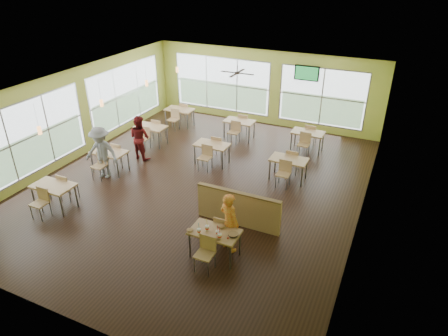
% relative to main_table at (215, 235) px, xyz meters
% --- Properties ---
extents(room, '(12.00, 12.04, 3.20)m').
position_rel_main_table_xyz_m(room, '(-2.00, 3.00, 0.97)').
color(room, black).
rests_on(room, ground).
extents(window_bays, '(9.24, 10.24, 2.38)m').
position_rel_main_table_xyz_m(window_bays, '(-4.65, 6.08, 0.85)').
color(window_bays, white).
rests_on(window_bays, room).
extents(main_table, '(1.22, 1.52, 0.87)m').
position_rel_main_table_xyz_m(main_table, '(0.00, 0.00, 0.00)').
color(main_table, tan).
rests_on(main_table, floor).
extents(half_wall_divider, '(2.40, 0.14, 1.04)m').
position_rel_main_table_xyz_m(half_wall_divider, '(0.00, 1.45, -0.11)').
color(half_wall_divider, tan).
rests_on(half_wall_divider, floor).
extents(dining_tables, '(6.92, 8.72, 0.87)m').
position_rel_main_table_xyz_m(dining_tables, '(-3.05, 4.71, -0.00)').
color(dining_tables, tan).
rests_on(dining_tables, floor).
extents(pendant_lights, '(0.11, 7.31, 0.86)m').
position_rel_main_table_xyz_m(pendant_lights, '(-5.20, 3.68, 1.82)').
color(pendant_lights, '#2D2119').
rests_on(pendant_lights, ceiling).
extents(ceiling_fan, '(1.25, 1.25, 0.29)m').
position_rel_main_table_xyz_m(ceiling_fan, '(-2.00, 6.00, 2.32)').
color(ceiling_fan, '#2D2119').
rests_on(ceiling_fan, ceiling).
extents(tv_backwall, '(1.00, 0.07, 0.60)m').
position_rel_main_table_xyz_m(tv_backwall, '(-0.20, 8.90, 1.82)').
color(tv_backwall, black).
rests_on(tv_backwall, wall_back).
extents(man_plaid, '(0.69, 0.57, 1.61)m').
position_rel_main_table_xyz_m(man_plaid, '(0.20, 0.40, 0.18)').
color(man_plaid, '#FB4E1B').
rests_on(man_plaid, floor).
extents(patron_maroon, '(0.88, 0.73, 1.63)m').
position_rel_main_table_xyz_m(patron_maroon, '(-4.85, 3.80, 0.18)').
color(patron_maroon, '#5A1111').
rests_on(patron_maroon, floor).
extents(patron_grey, '(1.25, 0.84, 1.79)m').
position_rel_main_table_xyz_m(patron_grey, '(-5.14, 2.09, 0.26)').
color(patron_grey, slate).
rests_on(patron_grey, floor).
extents(cup_blue, '(0.10, 0.10, 0.35)m').
position_rel_main_table_xyz_m(cup_blue, '(-0.30, -0.24, 0.19)').
color(cup_blue, white).
rests_on(cup_blue, main_table).
extents(cup_yellow, '(0.11, 0.11, 0.38)m').
position_rel_main_table_xyz_m(cup_yellow, '(-0.17, -0.06, 0.20)').
color(cup_yellow, white).
rests_on(cup_yellow, main_table).
extents(cup_red_near, '(0.09, 0.09, 0.31)m').
position_rel_main_table_xyz_m(cup_red_near, '(0.12, -0.10, 0.18)').
color(cup_red_near, white).
rests_on(cup_red_near, main_table).
extents(cup_red_far, '(0.10, 0.10, 0.37)m').
position_rel_main_table_xyz_m(cup_red_far, '(0.23, -0.21, 0.19)').
color(cup_red_far, white).
rests_on(cup_red_far, main_table).
extents(food_basket, '(0.25, 0.25, 0.06)m').
position_rel_main_table_xyz_m(food_basket, '(0.47, 0.02, 0.15)').
color(food_basket, black).
rests_on(food_basket, main_table).
extents(ketchup_cup, '(0.05, 0.05, 0.02)m').
position_rel_main_table_xyz_m(ketchup_cup, '(0.40, -0.13, 0.13)').
color(ketchup_cup, '#B1301B').
rests_on(ketchup_cup, main_table).
extents(wrapper_left, '(0.21, 0.19, 0.04)m').
position_rel_main_table_xyz_m(wrapper_left, '(-0.55, -0.24, 0.14)').
color(wrapper_left, '#9B774B').
rests_on(wrapper_left, main_table).
extents(wrapper_mid, '(0.27, 0.26, 0.05)m').
position_rel_main_table_xyz_m(wrapper_mid, '(0.07, 0.22, 0.15)').
color(wrapper_mid, '#9B774B').
rests_on(wrapper_mid, main_table).
extents(wrapper_right, '(0.16, 0.14, 0.04)m').
position_rel_main_table_xyz_m(wrapper_right, '(0.20, -0.25, 0.14)').
color(wrapper_right, '#9B774B').
rests_on(wrapper_right, main_table).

